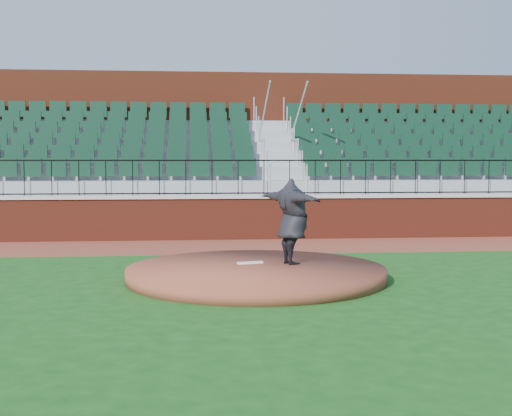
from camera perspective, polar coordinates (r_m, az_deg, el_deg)
The scene contains 10 objects.
ground at distance 13.17m, azimuth 0.62°, elevation -6.11°, with size 90.00×90.00×0.00m, color #144814.
warning_track at distance 18.49m, azimuth -1.14°, elevation -3.16°, with size 34.00×3.20×0.01m, color brown.
field_wall at distance 20.01m, azimuth -1.49°, elevation -0.91°, with size 34.00×0.35×1.20m, color maroon.
wall_cap at distance 19.97m, azimuth -1.49°, elevation 0.95°, with size 34.00×0.45×0.10m, color #B7B7B7.
wall_railing at distance 19.95m, azimuth -1.49°, elevation 2.53°, with size 34.00×0.05×1.00m, color black, non-canonical shape.
seating_stands at distance 22.66m, azimuth -1.97°, elevation 3.97°, with size 34.00×5.10×4.60m, color gray, non-canonical shape.
concourse_wall at distance 25.46m, azimuth -2.35°, elevation 4.98°, with size 34.00×0.50×5.50m, color maroon.
pitchers_mound at distance 13.35m, azimuth 0.01°, elevation -5.42°, with size 5.00×5.00×0.25m, color brown.
pitching_rubber at distance 13.74m, azimuth -0.49°, elevation -4.55°, with size 0.51×0.13×0.03m, color white.
pitcher at distance 13.60m, azimuth 3.03°, elevation -1.12°, with size 2.09×0.57×1.70m, color black.
Camera 1 is at (-1.36, -12.89, 2.31)m, focal length 48.30 mm.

